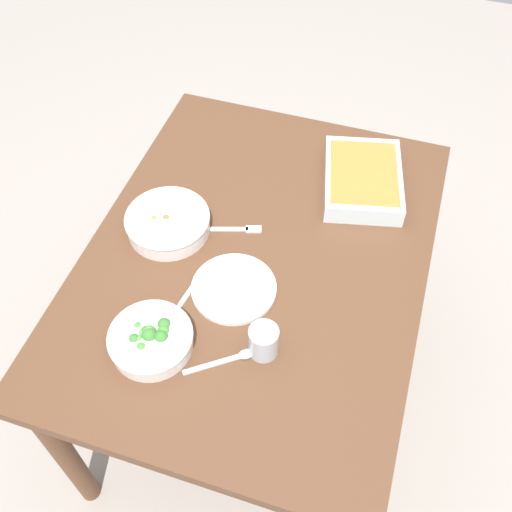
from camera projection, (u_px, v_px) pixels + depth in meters
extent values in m
plane|color=#9E9389|center=(256.00, 380.00, 2.18)|extent=(6.00, 6.00, 0.00)
cube|color=brown|center=(256.00, 261.00, 1.61)|extent=(1.20, 0.90, 0.04)
cylinder|color=brown|center=(404.00, 236.00, 2.15)|extent=(0.06, 0.06, 0.70)
cylinder|color=brown|center=(64.00, 453.00, 1.66)|extent=(0.06, 0.06, 0.70)
cylinder|color=brown|center=(202.00, 189.00, 2.29)|extent=(0.06, 0.06, 0.70)
cylinder|color=silver|center=(168.00, 223.00, 1.63)|extent=(0.23, 0.23, 0.05)
torus|color=silver|center=(167.00, 218.00, 1.61)|extent=(0.23, 0.23, 0.01)
cylinder|color=olive|center=(168.00, 223.00, 1.63)|extent=(0.19, 0.19, 0.03)
sphere|color=silver|center=(171.00, 216.00, 1.62)|extent=(0.02, 0.02, 0.02)
sphere|color=olive|center=(155.00, 219.00, 1.61)|extent=(0.02, 0.02, 0.02)
sphere|color=#C66633|center=(166.00, 219.00, 1.61)|extent=(0.02, 0.02, 0.02)
sphere|color=silver|center=(184.00, 209.00, 1.64)|extent=(0.02, 0.02, 0.02)
sphere|color=olive|center=(170.00, 218.00, 1.62)|extent=(0.02, 0.02, 0.02)
cylinder|color=silver|center=(151.00, 340.00, 1.41)|extent=(0.20, 0.20, 0.05)
torus|color=silver|center=(150.00, 336.00, 1.39)|extent=(0.20, 0.20, 0.01)
cylinder|color=#8CB272|center=(151.00, 340.00, 1.41)|extent=(0.16, 0.16, 0.02)
sphere|color=#569E42|center=(145.00, 333.00, 1.40)|extent=(0.03, 0.03, 0.03)
sphere|color=#569E42|center=(149.00, 333.00, 1.40)|extent=(0.04, 0.04, 0.04)
sphere|color=#478C38|center=(150.00, 337.00, 1.39)|extent=(0.02, 0.02, 0.02)
sphere|color=#478C38|center=(162.00, 334.00, 1.39)|extent=(0.03, 0.03, 0.03)
sphere|color=#3D7A33|center=(164.00, 324.00, 1.41)|extent=(0.03, 0.03, 0.03)
sphere|color=#3D7A33|center=(147.00, 332.00, 1.40)|extent=(0.03, 0.03, 0.03)
sphere|color=#3D7A33|center=(155.00, 336.00, 1.39)|extent=(0.03, 0.03, 0.03)
sphere|color=#3D7A33|center=(134.00, 339.00, 1.39)|extent=(0.03, 0.03, 0.03)
sphere|color=#478C38|center=(141.00, 347.00, 1.37)|extent=(0.02, 0.02, 0.02)
sphere|color=#3D7A33|center=(149.00, 335.00, 1.39)|extent=(0.04, 0.04, 0.04)
sphere|color=#569E42|center=(139.00, 339.00, 1.39)|extent=(0.02, 0.02, 0.02)
sphere|color=#478C38|center=(138.00, 326.00, 1.41)|extent=(0.02, 0.02, 0.02)
sphere|color=#478C38|center=(164.00, 331.00, 1.40)|extent=(0.03, 0.03, 0.03)
sphere|color=#3D7A33|center=(161.00, 337.00, 1.39)|extent=(0.03, 0.03, 0.03)
cube|color=silver|center=(363.00, 180.00, 1.73)|extent=(0.34, 0.28, 0.06)
cube|color=gold|center=(363.00, 177.00, 1.72)|extent=(0.30, 0.25, 0.04)
cylinder|color=#B2BCC6|center=(264.00, 341.00, 1.39)|extent=(0.07, 0.07, 0.08)
cylinder|color=black|center=(264.00, 344.00, 1.40)|extent=(0.06, 0.06, 0.05)
cylinder|color=silver|center=(234.00, 288.00, 1.52)|extent=(0.22, 0.22, 0.01)
cube|color=silver|center=(169.00, 229.00, 1.65)|extent=(0.09, 0.12, 0.01)
ellipsoid|color=silver|center=(199.00, 222.00, 1.66)|extent=(0.04, 0.05, 0.01)
cube|color=silver|center=(182.00, 302.00, 1.50)|extent=(0.14, 0.03, 0.01)
ellipsoid|color=silver|center=(164.00, 327.00, 1.45)|extent=(0.04, 0.03, 0.01)
cube|color=silver|center=(212.00, 365.00, 1.39)|extent=(0.09, 0.12, 0.01)
ellipsoid|color=silver|center=(246.00, 354.00, 1.41)|extent=(0.04, 0.05, 0.01)
cube|color=silver|center=(223.00, 229.00, 1.65)|extent=(0.05, 0.14, 0.01)
cube|color=silver|center=(254.00, 229.00, 1.65)|extent=(0.04, 0.05, 0.01)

